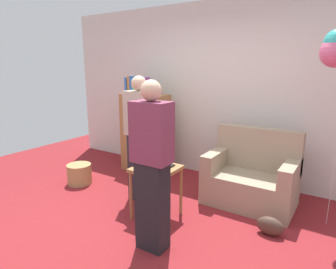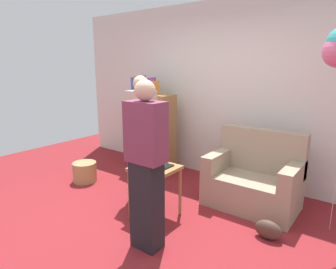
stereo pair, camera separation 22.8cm
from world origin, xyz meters
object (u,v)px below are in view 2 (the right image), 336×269
person_blowing_candles (142,138)px  person_holding_cake (146,167)px  wicker_basket (85,172)px  handbag (268,230)px  couch (254,180)px  bookshelf (151,131)px  side_table (155,175)px  birthday_cake (155,163)px

person_blowing_candles → person_holding_cake: (0.78, -0.80, 0.00)m
person_blowing_candles → wicker_basket: person_blowing_candles is taller
handbag → couch: bearing=123.0°
person_holding_cake → wicker_basket: bearing=4.5°
bookshelf → side_table: bearing=-48.0°
person_blowing_candles → handbag: size_ratio=5.82×
person_blowing_candles → person_holding_cake: 1.11m
birthday_cake → person_holding_cake: size_ratio=0.20×
side_table → bookshelf: bearing=132.0°
side_table → person_blowing_candles: size_ratio=0.38×
couch → bookshelf: 1.92m
couch → bookshelf: (-1.88, 0.21, 0.35)m
person_blowing_candles → birthday_cake: bearing=-38.0°
bookshelf → birthday_cake: bookshelf is taller
birthday_cake → handbag: bearing=15.1°
birthday_cake → wicker_basket: (-1.56, 0.18, -0.51)m
couch → person_blowing_candles: person_blowing_candles is taller
side_table → birthday_cake: 0.15m
wicker_basket → bookshelf: bearing=63.7°
bookshelf → person_holding_cake: person_holding_cake is taller
birthday_cake → person_blowing_candles: person_blowing_candles is taller
couch → birthday_cake: couch is taller
bookshelf → person_holding_cake: (1.38, -1.70, 0.14)m
couch → side_table: couch is taller
person_blowing_candles → person_holding_cake: bearing=-51.7°
person_holding_cake → handbag: bearing=-112.4°
wicker_basket → handbag: wicker_basket is taller
bookshelf → wicker_basket: bookshelf is taller
couch → handbag: 0.80m
couch → handbag: size_ratio=3.93×
handbag → wicker_basket: bearing=-176.9°
side_table → person_holding_cake: 0.68m
birthday_cake → handbag: size_ratio=1.14×
birthday_cake → person_holding_cake: bearing=-58.1°
birthday_cake → handbag: birthday_cake is taller
birthday_cake → wicker_basket: birthday_cake is taller
bookshelf → wicker_basket: bearing=-116.3°
couch → side_table: size_ratio=1.79×
couch → person_blowing_candles: size_ratio=0.67×
couch → bookshelf: bookshelf is taller
side_table → person_blowing_candles: 0.62m
birthday_cake → person_holding_cake: 0.63m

